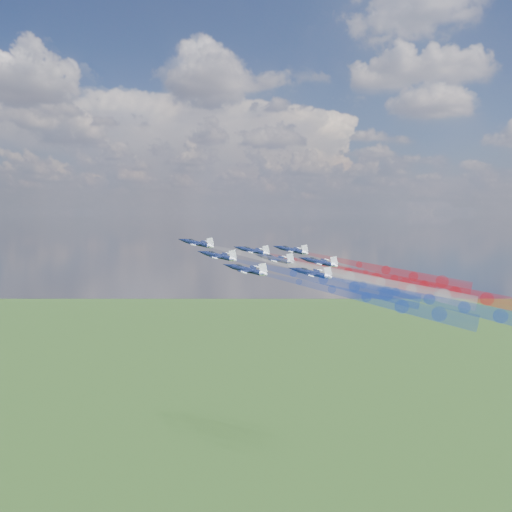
# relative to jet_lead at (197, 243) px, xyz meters

# --- Properties ---
(jet_lead) EXTENTS (13.39, 11.43, 5.55)m
(jet_lead) POSITION_rel_jet_lead_xyz_m (0.00, 0.00, 0.00)
(jet_lead) COLOR black
(trail_lead) EXTENTS (45.01, 13.21, 12.15)m
(trail_lead) POSITION_rel_jet_lead_xyz_m (26.61, -5.60, -5.02)
(trail_lead) COLOR silver
(jet_inner_left) EXTENTS (13.39, 11.43, 5.55)m
(jet_inner_left) POSITION_rel_jet_lead_xyz_m (8.25, -11.11, -2.57)
(jet_inner_left) COLOR black
(trail_inner_left) EXTENTS (45.01, 13.21, 12.15)m
(trail_inner_left) POSITION_rel_jet_lead_xyz_m (34.86, -16.71, -7.60)
(trail_inner_left) COLOR blue
(jet_inner_right) EXTENTS (13.39, 11.43, 5.55)m
(jet_inner_right) POSITION_rel_jet_lead_xyz_m (14.63, 6.31, -2.39)
(jet_inner_right) COLOR black
(trail_inner_right) EXTENTS (45.01, 13.21, 12.15)m
(trail_inner_right) POSITION_rel_jet_lead_xyz_m (41.24, 0.72, -7.41)
(trail_inner_right) COLOR red
(jet_outer_left) EXTENTS (13.39, 11.43, 5.55)m
(jet_outer_left) POSITION_rel_jet_lead_xyz_m (17.55, -24.37, -4.62)
(jet_outer_left) COLOR black
(trail_outer_left) EXTENTS (45.01, 13.21, 12.15)m
(trail_outer_left) POSITION_rel_jet_lead_xyz_m (44.16, -29.97, -9.64)
(trail_outer_left) COLOR blue
(jet_center_third) EXTENTS (13.39, 11.43, 5.55)m
(jet_center_third) POSITION_rel_jet_lead_xyz_m (22.25, -4.26, -3.78)
(jet_center_third) COLOR black
(trail_center_third) EXTENTS (45.01, 13.21, 12.15)m
(trail_center_third) POSITION_rel_jet_lead_xyz_m (48.86, -9.85, -8.80)
(trail_center_third) COLOR silver
(jet_outer_right) EXTENTS (13.39, 11.43, 5.55)m
(jet_outer_right) POSITION_rel_jet_lead_xyz_m (25.21, 13.09, -2.50)
(jet_outer_right) COLOR black
(trail_outer_right) EXTENTS (45.01, 13.21, 12.15)m
(trail_outer_right) POSITION_rel_jet_lead_xyz_m (51.82, 7.50, -7.52)
(trail_outer_right) COLOR red
(jet_rear_left) EXTENTS (13.39, 11.43, 5.55)m
(jet_rear_left) POSITION_rel_jet_lead_xyz_m (32.08, -15.75, -6.10)
(jet_rear_left) COLOR black
(trail_rear_left) EXTENTS (45.01, 13.21, 12.15)m
(trail_rear_left) POSITION_rel_jet_lead_xyz_m (58.69, -21.35, -11.12)
(trail_rear_left) COLOR blue
(jet_rear_right) EXTENTS (13.39, 11.43, 5.55)m
(jet_rear_right) POSITION_rel_jet_lead_xyz_m (33.60, 0.70, -4.87)
(jet_rear_right) COLOR black
(trail_rear_right) EXTENTS (45.01, 13.21, 12.15)m
(trail_rear_right) POSITION_rel_jet_lead_xyz_m (60.22, -4.89, -9.89)
(trail_rear_right) COLOR red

